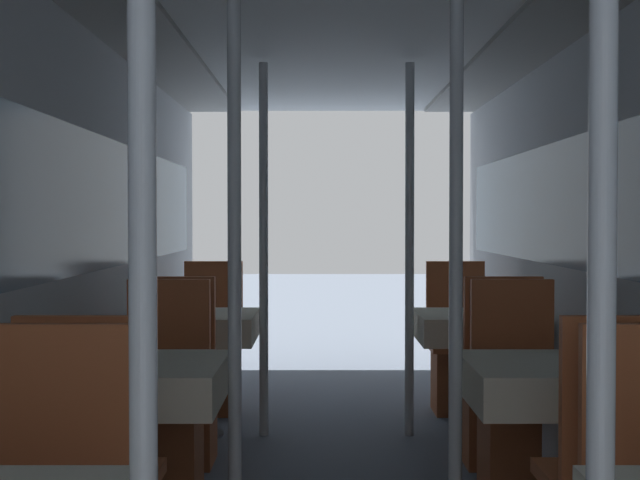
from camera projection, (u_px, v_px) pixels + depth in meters
wall_left at (37, 254)px, 3.70m from camera, size 0.05×8.54×2.24m
support_pole_left_0 at (141, 318)px, 1.70m from camera, size 0.05×0.05×2.24m
dining_table_left_1 at (132, 389)px, 3.53m from camera, size 0.70×0.70×0.74m
chair_left_far_1 at (161, 430)px, 4.19m from camera, size 0.40×0.40×1.01m
support_pole_left_1 at (232, 266)px, 3.52m from camera, size 0.05×0.05×2.24m
dining_table_left_2 at (195, 331)px, 5.35m from camera, size 0.70×0.70×0.74m
chair_left_near_2 at (179, 407)px, 4.71m from camera, size 0.40×0.40×1.01m
chair_left_far_2 at (209, 366)px, 6.01m from camera, size 0.40×0.40×1.01m
support_pole_left_2 at (261, 250)px, 5.34m from camera, size 0.05×0.05×2.24m
support_pole_right_0 at (599, 318)px, 1.70m from camera, size 0.05×0.05×2.24m
dining_table_right_1 at (553, 389)px, 3.54m from camera, size 0.70×0.70×0.74m
chair_right_far_1 at (516, 430)px, 4.20m from camera, size 0.40×0.40×1.01m
support_pole_right_1 at (453, 266)px, 3.52m from camera, size 0.05×0.05×2.24m
dining_table_right_2 at (473, 331)px, 5.36m from camera, size 0.70×0.70×0.74m
chair_right_near_2 at (494, 407)px, 4.72m from camera, size 0.40×0.40×1.01m
chair_right_far_2 at (456, 366)px, 6.02m from camera, size 0.40×0.40×1.01m
support_pole_right_2 at (407, 250)px, 5.35m from camera, size 0.05×0.05×2.24m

